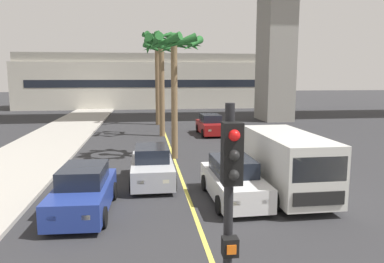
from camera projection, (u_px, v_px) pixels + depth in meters
lane_stripe_center at (171, 150)px, 22.48m from camera, size 0.14×56.00×0.01m
pier_building_backdrop at (155, 81)px, 52.81m from camera, size 37.54×8.04×7.53m
car_queue_front at (211, 125)px, 28.31m from camera, size 1.89×4.13×1.56m
car_queue_second at (152, 166)px, 15.54m from camera, size 1.84×4.10×1.56m
car_queue_third at (234, 181)px, 13.35m from camera, size 1.92×4.14×1.56m
car_queue_fourth at (84, 192)px, 12.11m from camera, size 1.96×4.16×1.56m
delivery_van at (287, 162)px, 13.84m from camera, size 2.19×5.27×2.36m
traffic_light_median_near at (230, 221)px, 4.59m from camera, size 0.24×0.37×4.20m
traffic_light_median_far at (174, 105)px, 23.20m from camera, size 0.24×0.37×4.20m
palm_tree_near_median at (157, 55)px, 33.18m from camera, size 2.87×2.93×8.53m
palm_tree_mid_median at (161, 61)px, 26.83m from camera, size 2.94×3.03×7.15m
palm_tree_far_median at (173, 53)px, 19.39m from camera, size 3.28×3.32×6.78m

